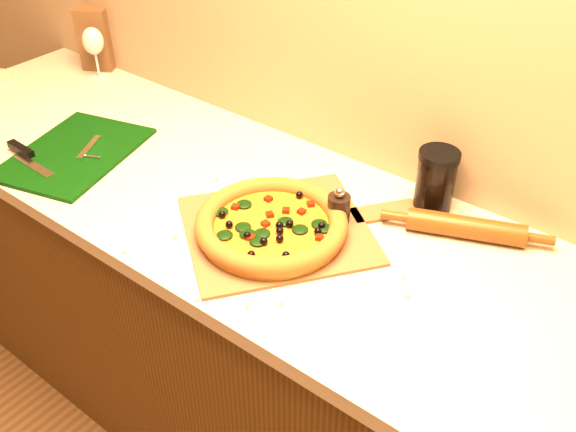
% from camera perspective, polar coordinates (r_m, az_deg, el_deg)
% --- Properties ---
extents(cabinet, '(2.80, 0.65, 0.86)m').
position_cam_1_polar(cabinet, '(1.79, 3.12, -13.96)').
color(cabinet, '#4A2D10').
rests_on(cabinet, ground).
extents(countertop, '(2.84, 0.68, 0.04)m').
position_cam_1_polar(countertop, '(1.47, 3.69, -2.74)').
color(countertop, '#C1B697').
rests_on(countertop, cabinet).
extents(pizza_peel, '(0.54, 0.57, 0.01)m').
position_cam_1_polar(pizza_peel, '(1.48, -0.35, -1.12)').
color(pizza_peel, brown).
rests_on(pizza_peel, countertop).
extents(pizza, '(0.35, 0.35, 0.05)m').
position_cam_1_polar(pizza, '(1.45, -1.48, -0.78)').
color(pizza, '#BB822E').
rests_on(pizza, pizza_peel).
extents(cutting_board, '(0.37, 0.45, 0.03)m').
position_cam_1_polar(cutting_board, '(1.85, -18.59, 5.32)').
color(cutting_board, '#053105').
rests_on(cutting_board, countertop).
extents(bottle_cap, '(0.03, 0.03, 0.01)m').
position_cam_1_polar(bottle_cap, '(1.88, -17.28, 6.08)').
color(bottle_cap, black).
rests_on(bottle_cap, countertop).
extents(pepper_grinder, '(0.05, 0.05, 0.10)m').
position_cam_1_polar(pepper_grinder, '(1.48, 4.53, 0.63)').
color(pepper_grinder, black).
rests_on(pepper_grinder, countertop).
extents(rolling_pin, '(0.36, 0.17, 0.05)m').
position_cam_1_polar(rolling_pin, '(1.50, 15.51, -0.96)').
color(rolling_pin, '#522E0E').
rests_on(rolling_pin, countertop).
extents(wine_glass, '(0.07, 0.07, 0.17)m').
position_cam_1_polar(wine_glass, '(2.25, -16.93, 14.54)').
color(wine_glass, silver).
rests_on(wine_glass, countertop).
extents(paper_bag, '(0.13, 0.12, 0.21)m').
position_cam_1_polar(paper_bag, '(2.33, -16.65, 14.92)').
color(paper_bag, brown).
rests_on(paper_bag, countertop).
extents(dark_jar, '(0.10, 0.10, 0.15)m').
position_cam_1_polar(dark_jar, '(1.55, 12.99, 3.12)').
color(dark_jar, black).
rests_on(dark_jar, countertop).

